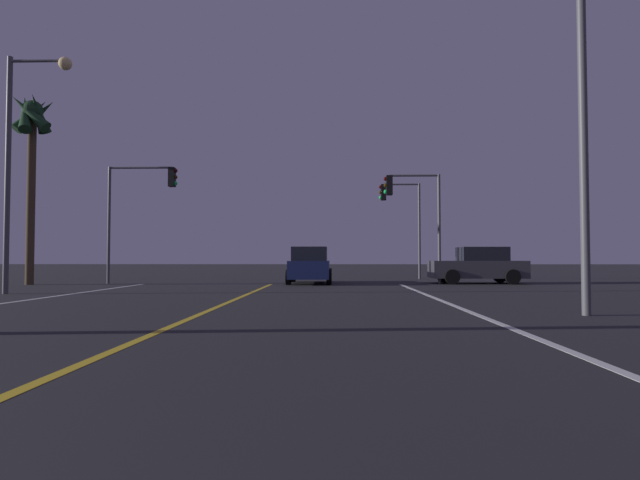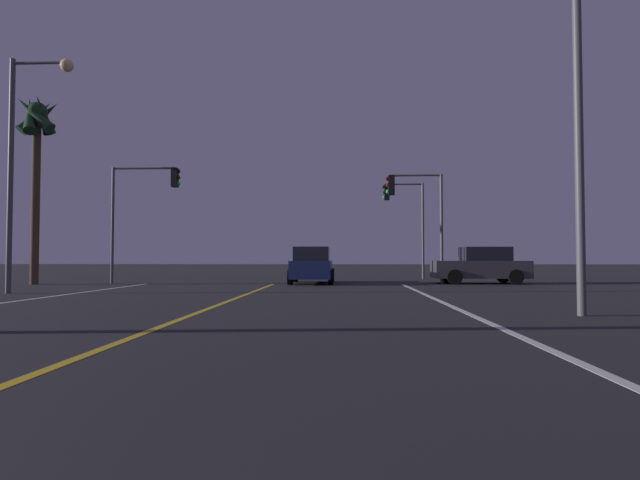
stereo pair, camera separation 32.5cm
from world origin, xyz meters
TOP-DOWN VIEW (x-y plane):
  - lane_edge_right at (5.82, 9.04)m, footprint 0.16×30.07m
  - lane_center_divider at (0.00, 9.04)m, footprint 0.16×30.07m
  - car_ahead_far at (1.72, 24.96)m, footprint 2.02×4.30m
  - car_crossing_side at (9.57, 25.12)m, footprint 4.30×2.02m
  - traffic_light_near_right at (6.43, 24.57)m, footprint 2.61×0.36m
  - traffic_light_near_left at (-6.13, 24.57)m, footprint 3.28×0.36m
  - traffic_light_far_right at (6.61, 30.07)m, footprint 2.34×0.36m
  - street_lamp_right_near at (7.62, 11.60)m, footprint 1.99×0.44m
  - street_lamp_left_mid at (-7.56, 17.62)m, footprint 2.19×0.44m
  - palm_tree_left_mid at (-10.74, 23.45)m, footprint 2.03×1.96m

SIDE VIEW (x-z plane):
  - lane_edge_right at x=5.82m, z-range 0.00..0.01m
  - lane_center_divider at x=0.00m, z-range 0.00..0.01m
  - car_ahead_far at x=1.72m, z-range -0.03..1.67m
  - car_crossing_side at x=9.57m, z-range -0.03..1.67m
  - traffic_light_near_right at x=6.43m, z-range 1.22..6.26m
  - traffic_light_far_right at x=6.61m, z-range 1.27..6.69m
  - traffic_light_near_left at x=-6.13m, z-range 1.33..6.79m
  - street_lamp_left_mid at x=-7.56m, z-range 1.08..9.03m
  - street_lamp_right_near at x=7.62m, z-range 1.07..9.13m
  - palm_tree_left_mid at x=-10.74m, z-range 2.55..11.25m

